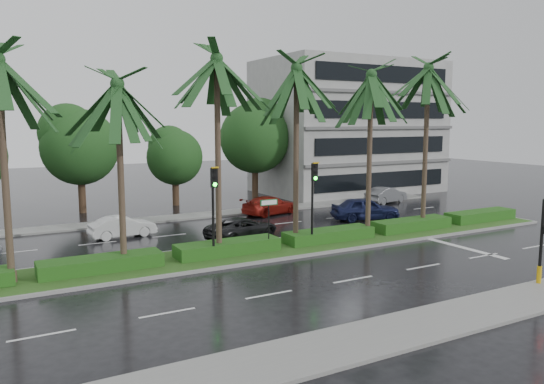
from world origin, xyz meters
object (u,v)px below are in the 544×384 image
car_white (123,227)px  car_red (270,205)px  car_grey (386,195)px  car_blue (365,209)px  car_darkgrey (242,228)px  signal_median_left (214,199)px  street_sign (269,212)px

car_white → car_red: bearing=-82.0°
car_red → car_grey: 10.66m
car_red → car_blue: (4.50, -4.95, 0.12)m
car_white → car_blue: 15.65m
car_darkgrey → car_grey: (15.83, 6.09, 0.04)m
signal_median_left → car_darkgrey: (3.33, 3.94, -2.38)m
car_darkgrey → car_grey: car_grey is taller
signal_median_left → car_grey: signal_median_left is taller
car_red → car_grey: car_grey is taller
car_red → car_blue: bearing=-152.5°
signal_median_left → car_blue: (13.00, 5.04, -2.23)m
car_darkgrey → car_blue: car_blue is taller
signal_median_left → car_red: (8.50, 9.99, -2.35)m
signal_median_left → car_white: (-2.44, 7.60, -2.39)m
car_darkgrey → car_blue: 9.73m
signal_median_left → street_sign: signal_median_left is taller
car_red → car_blue: size_ratio=0.99×
car_red → car_darkgrey: bearing=124.7°
street_sign → car_darkgrey: 4.06m
car_red → car_grey: bearing=-104.6°
car_red → car_blue: 6.69m
car_white → car_darkgrey: bearing=-126.8°
street_sign → car_white: 9.32m
car_white → car_grey: size_ratio=0.93×
car_grey → signal_median_left: bearing=104.5°
car_blue → car_grey: car_blue is taller
car_red → car_white: bearing=87.6°
signal_median_left → car_blue: size_ratio=0.97×
car_white → car_darkgrey: car_darkgrey is taller
signal_median_left → car_grey: bearing=27.6°
street_sign → car_grey: (16.16, 9.85, -1.47)m
signal_median_left → street_sign: size_ratio=1.68×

